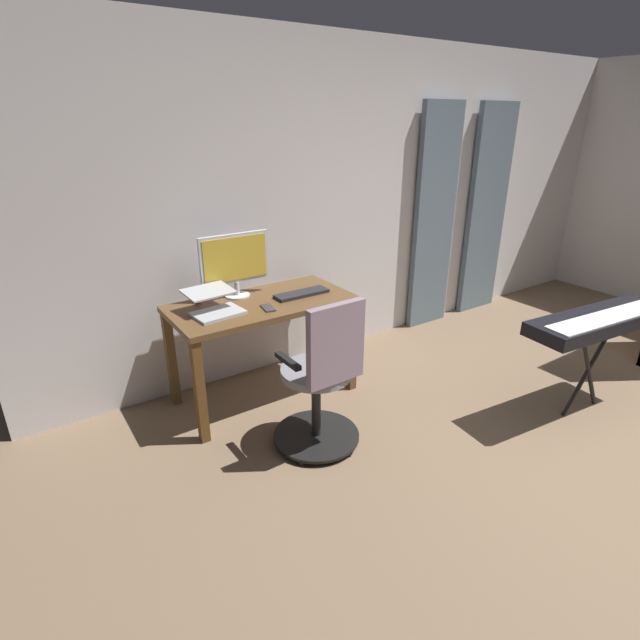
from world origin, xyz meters
The scene contains 11 objects.
back_room_partition centered at (0.00, -2.60, 1.28)m, with size 6.20×0.10×2.56m, color silver.
curtain_left_panel centered at (-1.38, -2.49, 1.05)m, with size 0.52×0.06×2.10m, color slate.
curtain_right_panel centered at (-0.61, -2.49, 1.05)m, with size 0.48×0.06×2.10m, color slate.
desk centered at (1.44, -2.13, 0.65)m, with size 1.28×0.64×0.76m.
office_chair centered at (1.44, -1.38, 0.47)m, with size 0.56×0.56×1.02m.
computer_monitor centered at (1.54, -2.33, 1.02)m, with size 0.52×0.18×0.46m.
computer_keyboard centered at (1.14, -2.09, 0.77)m, with size 0.41×0.13×0.02m, color #232328.
laptop centered at (1.80, -2.12, 0.82)m, with size 0.35×0.37×0.15m.
computer_mouse centered at (1.83, -2.38, 0.78)m, with size 0.06×0.10×0.04m, color black.
cell_phone_by_monitor centered at (1.47, -1.99, 0.76)m, with size 0.07×0.14×0.01m, color #333338.
piano_keyboard centered at (-0.34, -0.68, 0.69)m, with size 1.17×0.44×0.76m.
Camera 1 is at (2.90, 0.76, 1.96)m, focal length 27.34 mm.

